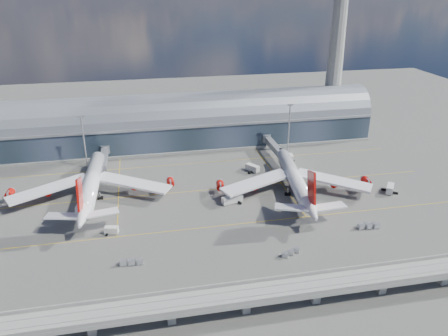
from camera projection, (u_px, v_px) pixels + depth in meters
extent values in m
plane|color=#474744|center=(211.00, 213.00, 167.53)|extent=(500.00, 500.00, 0.00)
cube|color=gold|center=(215.00, 226.00, 158.55)|extent=(200.00, 0.25, 0.01)
cube|color=gold|center=(203.00, 190.00, 185.49)|extent=(200.00, 0.25, 0.01)
cube|color=gold|center=(193.00, 163.00, 212.43)|extent=(200.00, 0.25, 0.01)
cube|color=gold|center=(119.00, 187.00, 188.08)|extent=(0.25, 80.00, 0.01)
cube|color=gold|center=(274.00, 174.00, 200.86)|extent=(0.25, 80.00, 0.01)
cube|color=#202B36|center=(186.00, 131.00, 234.78)|extent=(200.00, 28.00, 14.00)
cylinder|color=slate|center=(185.00, 119.00, 231.98)|extent=(200.00, 28.00, 28.00)
cube|color=gray|center=(189.00, 127.00, 219.40)|extent=(200.00, 1.00, 1.20)
cube|color=gray|center=(186.00, 143.00, 237.34)|extent=(200.00, 30.00, 1.20)
cube|color=gray|center=(329.00, 124.00, 255.99)|extent=(18.00, 18.00, 8.00)
cone|color=gray|center=(336.00, 53.00, 239.58)|extent=(10.00, 10.00, 90.00)
cube|color=gray|center=(246.00, 295.00, 115.94)|extent=(220.00, 8.50, 1.20)
cube|color=gray|center=(250.00, 302.00, 111.90)|extent=(220.00, 0.40, 1.20)
cube|color=gray|center=(242.00, 282.00, 119.09)|extent=(220.00, 0.40, 1.20)
cube|color=gray|center=(247.00, 297.00, 114.33)|extent=(220.00, 0.12, 0.12)
cube|color=gray|center=(245.00, 290.00, 117.02)|extent=(220.00, 0.12, 0.12)
cube|color=gray|center=(92.00, 326.00, 109.84)|extent=(2.20, 2.20, 5.00)
cube|color=gray|center=(171.00, 315.00, 113.49)|extent=(2.20, 2.20, 5.00)
cube|color=gray|center=(246.00, 304.00, 117.14)|extent=(2.20, 2.20, 5.00)
cube|color=gray|center=(316.00, 294.00, 120.79)|extent=(2.20, 2.20, 5.00)
cube|color=gray|center=(382.00, 285.00, 124.44)|extent=(2.20, 2.20, 5.00)
cube|color=gray|center=(444.00, 276.00, 128.09)|extent=(2.20, 2.20, 5.00)
cylinder|color=gray|center=(84.00, 143.00, 202.79)|extent=(0.70, 0.70, 25.00)
cube|color=gray|center=(81.00, 117.00, 197.71)|extent=(3.00, 0.40, 1.00)
cylinder|color=gray|center=(289.00, 129.00, 221.05)|extent=(0.70, 0.70, 25.00)
cube|color=gray|center=(290.00, 105.00, 215.97)|extent=(3.00, 0.40, 1.00)
cylinder|color=white|center=(92.00, 182.00, 178.72)|extent=(8.05, 52.83, 6.35)
cone|color=white|center=(98.00, 156.00, 205.20)|extent=(6.61, 8.14, 6.35)
cone|color=white|center=(82.00, 218.00, 150.13)|extent=(6.73, 12.11, 6.35)
cube|color=#B10D07|center=(80.00, 194.00, 149.68)|extent=(1.08, 11.89, 13.15)
cube|color=white|center=(49.00, 189.00, 174.69)|extent=(32.23, 21.24, 2.57)
cube|color=white|center=(133.00, 183.00, 179.79)|extent=(31.72, 22.82, 2.57)
cylinder|color=#B10D07|center=(49.00, 191.00, 177.11)|extent=(3.34, 5.06, 3.18)
cylinder|color=#B10D07|center=(10.00, 194.00, 174.84)|extent=(3.34, 5.06, 3.18)
cylinder|color=#B10D07|center=(135.00, 185.00, 182.40)|extent=(3.34, 5.06, 3.18)
cylinder|color=#B10D07|center=(170.00, 182.00, 184.66)|extent=(3.34, 5.06, 3.18)
cylinder|color=gray|center=(97.00, 174.00, 197.36)|extent=(0.50, 0.50, 2.98)
cylinder|color=gray|center=(84.00, 197.00, 176.51)|extent=(0.60, 0.60, 2.98)
cylinder|color=gray|center=(100.00, 196.00, 177.49)|extent=(0.60, 0.60, 2.98)
cylinder|color=black|center=(84.00, 199.00, 176.89)|extent=(2.23, 1.56, 1.49)
cylinder|color=black|center=(100.00, 198.00, 177.86)|extent=(2.23, 1.56, 1.49)
cylinder|color=white|center=(294.00, 177.00, 182.92)|extent=(12.83, 50.23, 5.98)
cone|color=white|center=(282.00, 153.00, 208.57)|extent=(7.07, 9.00, 5.98)
cone|color=white|center=(312.00, 211.00, 155.06)|extent=(7.64, 13.09, 5.98)
cube|color=#B10D07|center=(312.00, 187.00, 154.75)|extent=(2.42, 12.32, 13.66)
cube|color=white|center=(256.00, 182.00, 180.45)|extent=(32.06, 18.42, 2.56)
cube|color=white|center=(333.00, 180.00, 182.28)|extent=(30.03, 24.95, 2.56)
cylinder|color=black|center=(294.00, 181.00, 183.58)|extent=(11.24, 45.04, 5.09)
cylinder|color=#B10D07|center=(254.00, 184.00, 183.05)|extent=(3.98, 5.56, 3.30)
cylinder|color=#B10D07|center=(220.00, 185.00, 182.24)|extent=(3.98, 5.56, 3.30)
cylinder|color=#B10D07|center=(333.00, 182.00, 184.94)|extent=(3.98, 5.56, 3.30)
cylinder|color=#B10D07|center=(366.00, 181.00, 185.75)|extent=(3.98, 5.56, 3.30)
cylinder|color=gray|center=(286.00, 170.00, 200.83)|extent=(0.52, 0.52, 3.09)
cylinder|color=gray|center=(288.00, 192.00, 180.78)|extent=(0.62, 0.62, 3.09)
cylinder|color=gray|center=(303.00, 191.00, 181.15)|extent=(0.62, 0.62, 3.09)
cylinder|color=black|center=(287.00, 194.00, 181.17)|extent=(2.46, 1.85, 1.55)
cylinder|color=black|center=(303.00, 193.00, 181.54)|extent=(2.46, 1.85, 1.55)
cube|color=gray|center=(104.00, 158.00, 204.53)|extent=(3.00, 24.00, 3.00)
cube|color=gray|center=(103.00, 168.00, 193.75)|extent=(3.60, 3.60, 3.40)
cylinder|color=gray|center=(105.00, 149.00, 215.30)|extent=(4.40, 4.40, 4.00)
cylinder|color=gray|center=(103.00, 176.00, 195.15)|extent=(0.50, 0.50, 3.40)
cylinder|color=black|center=(104.00, 178.00, 195.69)|extent=(1.40, 0.80, 0.80)
cube|color=gray|center=(275.00, 147.00, 217.88)|extent=(3.00, 28.00, 3.00)
cube|color=gray|center=(284.00, 158.00, 205.31)|extent=(3.60, 3.60, 3.40)
cylinder|color=gray|center=(267.00, 138.00, 230.46)|extent=(4.40, 4.40, 4.00)
cylinder|color=gray|center=(283.00, 165.00, 206.71)|extent=(0.50, 0.50, 3.40)
cylinder|color=black|center=(283.00, 167.00, 207.25)|extent=(1.40, 0.80, 0.80)
cube|color=beige|center=(112.00, 230.00, 153.45)|extent=(5.11, 3.14, 2.47)
cylinder|color=black|center=(116.00, 232.00, 154.45)|extent=(1.34, 2.50, 0.86)
cylinder|color=black|center=(107.00, 234.00, 153.33)|extent=(1.34, 2.50, 0.86)
cube|color=beige|center=(232.00, 199.00, 174.38)|extent=(9.03, 4.97, 2.82)
cylinder|color=black|center=(239.00, 202.00, 174.62)|extent=(1.74, 2.88, 0.98)
cylinder|color=black|center=(225.00, 202.00, 175.14)|extent=(1.74, 2.88, 0.98)
cube|color=beige|center=(390.00, 188.00, 183.01)|extent=(6.08, 7.04, 2.94)
cylinder|color=black|center=(385.00, 190.00, 184.88)|extent=(2.89, 2.48, 1.02)
cylinder|color=black|center=(395.00, 193.00, 182.17)|extent=(2.89, 2.48, 1.02)
cube|color=beige|center=(290.00, 157.00, 215.30)|extent=(3.24, 5.52, 2.70)
cylinder|color=black|center=(288.00, 158.00, 217.19)|extent=(2.72, 1.36, 0.93)
cylinder|color=black|center=(292.00, 161.00, 214.36)|extent=(2.72, 1.36, 0.93)
cube|color=beige|center=(252.00, 168.00, 202.82)|extent=(6.01, 7.07, 2.94)
cylinder|color=black|center=(254.00, 169.00, 205.18)|extent=(2.91, 2.45, 1.02)
cylinder|color=black|center=(251.00, 172.00, 201.51)|extent=(2.91, 2.45, 1.02)
cube|color=gray|center=(123.00, 265.00, 137.05)|extent=(2.52, 1.80, 0.30)
cube|color=#B0B0B5|center=(123.00, 262.00, 136.73)|extent=(2.12, 1.66, 1.50)
cube|color=gray|center=(131.00, 264.00, 137.32)|extent=(2.52, 1.80, 0.30)
cube|color=#B0B0B5|center=(131.00, 262.00, 137.00)|extent=(2.12, 1.66, 1.50)
cube|color=gray|center=(140.00, 263.00, 137.60)|extent=(2.52, 1.80, 0.30)
cube|color=#B0B0B5|center=(140.00, 261.00, 137.28)|extent=(2.12, 1.66, 1.50)
cube|color=gray|center=(361.00, 228.00, 156.95)|extent=(2.75, 2.01, 0.32)
cube|color=#B0B0B5|center=(361.00, 226.00, 156.61)|extent=(2.31, 1.85, 1.59)
cube|color=gray|center=(368.00, 228.00, 157.13)|extent=(2.75, 2.01, 0.32)
cube|color=#B0B0B5|center=(369.00, 226.00, 156.79)|extent=(2.31, 1.85, 1.59)
cube|color=gray|center=(376.00, 228.00, 157.31)|extent=(2.75, 2.01, 0.32)
cube|color=#B0B0B5|center=(376.00, 225.00, 156.97)|extent=(2.31, 1.85, 1.59)
cube|color=gray|center=(285.00, 257.00, 141.02)|extent=(2.67, 2.28, 0.28)
cube|color=#B0B0B5|center=(285.00, 255.00, 140.72)|extent=(2.28, 2.04, 1.41)
cube|color=gray|center=(291.00, 254.00, 142.31)|extent=(2.67, 2.28, 0.28)
cube|color=#B0B0B5|center=(291.00, 252.00, 142.01)|extent=(2.28, 2.04, 1.41)
cube|color=gray|center=(296.00, 251.00, 143.60)|extent=(2.67, 2.28, 0.28)
cube|color=#B0B0B5|center=(296.00, 250.00, 143.30)|extent=(2.28, 2.04, 1.41)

